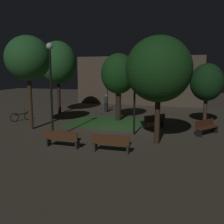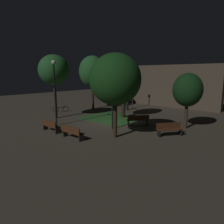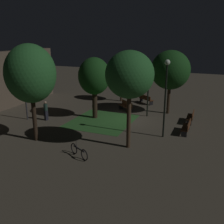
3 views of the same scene
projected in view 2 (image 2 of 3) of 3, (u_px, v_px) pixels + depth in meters
name	position (u px, v px, depth m)	size (l,w,h in m)	color
ground_plane	(109.00, 123.00, 18.14)	(60.00, 60.00, 0.00)	#4C4438
grass_lawn	(112.00, 118.00, 20.19)	(5.33, 4.81, 0.01)	#2D6028
bench_path_side	(50.00, 126.00, 15.25)	(1.80, 0.48, 0.88)	#512D19
bench_front_right	(72.00, 132.00, 13.58)	(1.81, 0.52, 0.88)	#512D19
bench_front_left	(169.00, 129.00, 14.34)	(1.45, 1.74, 0.88)	#512D19
bench_lawn_edge	(138.00, 120.00, 17.21)	(1.53, 1.69, 0.88)	#512D19
tree_near_wall	(54.00, 70.00, 19.28)	(2.85, 2.85, 5.95)	#423021
tree_back_left	(92.00, 72.00, 24.58)	(3.17, 3.17, 6.28)	#2D2116
tree_lawn_side	(123.00, 81.00, 19.83)	(2.62, 2.62, 5.05)	#2D2116
tree_back_right	(115.00, 80.00, 13.38)	(3.35, 3.35, 5.53)	#38281C
tree_right_canopy	(188.00, 90.00, 15.83)	(2.23, 2.23, 4.28)	#423021
lamp_post_plaza_east	(133.00, 84.00, 25.25)	(0.36, 0.36, 4.39)	#333338
lamp_post_path_center	(112.00, 92.00, 15.67)	(0.36, 0.36, 4.09)	black
lamp_post_near_wall	(54.00, 83.00, 16.60)	(0.36, 0.36, 5.26)	black
bicycle	(61.00, 109.00, 23.19)	(0.87, 1.58, 0.93)	black
pedestrian	(127.00, 103.00, 24.21)	(0.32, 0.32, 1.61)	black
building_wall_backdrop	(165.00, 86.00, 27.01)	(13.92, 0.80, 5.28)	brown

